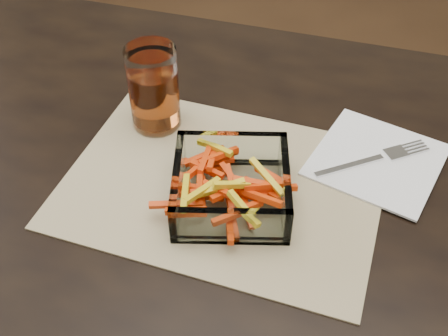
{
  "coord_description": "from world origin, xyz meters",
  "views": [
    {
      "loc": [
        0.03,
        -0.54,
        1.34
      ],
      "look_at": [
        -0.13,
        0.01,
        0.78
      ],
      "focal_mm": 45.0,
      "sensor_mm": 36.0,
      "label": 1
    }
  ],
  "objects_px": {
    "tumbler": "(154,91)",
    "dining_table": "(307,245)",
    "fork": "(376,158)",
    "glass_bowl": "(231,188)"
  },
  "relations": [
    {
      "from": "glass_bowl",
      "to": "fork",
      "type": "height_order",
      "value": "glass_bowl"
    },
    {
      "from": "tumbler",
      "to": "fork",
      "type": "distance_m",
      "value": 0.35
    },
    {
      "from": "dining_table",
      "to": "tumbler",
      "type": "relative_size",
      "value": 11.66
    },
    {
      "from": "dining_table",
      "to": "fork",
      "type": "bearing_deg",
      "value": 57.36
    },
    {
      "from": "glass_bowl",
      "to": "tumbler",
      "type": "height_order",
      "value": "tumbler"
    },
    {
      "from": "dining_table",
      "to": "glass_bowl",
      "type": "bearing_deg",
      "value": -167.38
    },
    {
      "from": "dining_table",
      "to": "glass_bowl",
      "type": "height_order",
      "value": "glass_bowl"
    },
    {
      "from": "tumbler",
      "to": "glass_bowl",
      "type": "bearing_deg",
      "value": -38.68
    },
    {
      "from": "fork",
      "to": "tumbler",
      "type": "bearing_deg",
      "value": -125.86
    },
    {
      "from": "tumbler",
      "to": "dining_table",
      "type": "bearing_deg",
      "value": -20.85
    }
  ]
}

